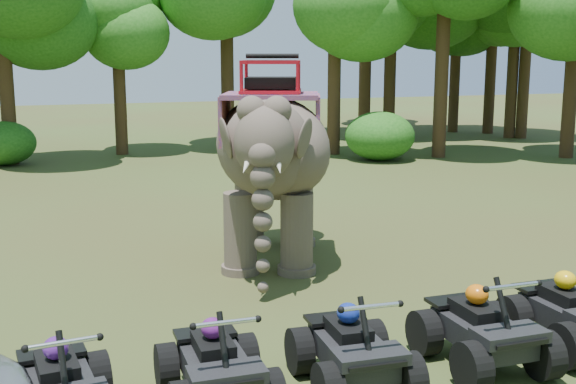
% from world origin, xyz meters
% --- Properties ---
extents(ground, '(110.00, 110.00, 0.00)m').
position_xyz_m(ground, '(0.00, 0.00, 0.00)').
color(ground, '#47381E').
rests_on(ground, ground).
extents(elephant, '(3.89, 5.38, 4.13)m').
position_xyz_m(elephant, '(0.62, 3.81, 2.07)').
color(elephant, brown).
rests_on(elephant, ground).
extents(atv_0, '(1.39, 1.82, 1.29)m').
position_xyz_m(atv_0, '(-3.88, -1.93, 0.64)').
color(atv_0, black).
rests_on(atv_0, ground).
extents(atv_1, '(1.33, 1.78, 1.28)m').
position_xyz_m(atv_1, '(-2.10, -1.95, 0.64)').
color(atv_1, black).
rests_on(atv_1, ground).
extents(atv_2, '(1.40, 1.84, 1.30)m').
position_xyz_m(atv_2, '(-0.38, -2.09, 0.65)').
color(atv_2, black).
rests_on(atv_2, ground).
extents(atv_3, '(1.38, 1.86, 1.35)m').
position_xyz_m(atv_3, '(1.51, -2.15, 0.68)').
color(atv_3, black).
rests_on(atv_3, ground).
extents(atv_4, '(1.36, 1.84, 1.34)m').
position_xyz_m(atv_4, '(3.09, -2.05, 0.67)').
color(atv_4, black).
rests_on(atv_4, ground).
extents(tree_0, '(4.98, 4.98, 7.11)m').
position_xyz_m(tree_0, '(0.00, 21.14, 3.55)').
color(tree_0, '#195114').
rests_on(tree_0, ground).
extents(tree_1, '(6.68, 6.68, 9.54)m').
position_xyz_m(tree_1, '(4.98, 22.18, 4.77)').
color(tree_1, '#195114').
rests_on(tree_1, ground).
extents(tree_2, '(5.86, 5.86, 8.37)m').
position_xyz_m(tree_2, '(8.44, 18.07, 4.19)').
color(tree_2, '#195114').
rests_on(tree_2, ground).
extents(tree_3, '(5.89, 5.89, 8.41)m').
position_xyz_m(tree_3, '(12.12, 15.68, 4.21)').
color(tree_3, '#195114').
rests_on(tree_3, ground).
extents(tree_4, '(5.96, 5.96, 8.52)m').
position_xyz_m(tree_4, '(16.94, 13.69, 4.26)').
color(tree_4, '#195114').
rests_on(tree_4, ground).
extents(tree_25, '(5.68, 5.68, 8.12)m').
position_xyz_m(tree_25, '(-4.39, 19.83, 4.06)').
color(tree_25, '#195114').
rests_on(tree_25, ground).
extents(tree_27, '(5.89, 5.89, 8.42)m').
position_xyz_m(tree_27, '(18.31, 24.05, 4.21)').
color(tree_27, '#195114').
rests_on(tree_27, ground).
extents(tree_29, '(6.99, 6.99, 9.98)m').
position_xyz_m(tree_29, '(13.80, 23.08, 4.99)').
color(tree_29, '#195114').
rests_on(tree_29, ground).
extents(tree_30, '(6.08, 6.08, 8.68)m').
position_xyz_m(tree_30, '(19.40, 20.58, 4.34)').
color(tree_30, '#195114').
rests_on(tree_30, ground).
extents(tree_32, '(7.36, 7.36, 10.52)m').
position_xyz_m(tree_32, '(12.68, 23.67, 5.26)').
color(tree_32, '#195114').
rests_on(tree_32, ground).
extents(tree_33, '(5.49, 5.49, 7.85)m').
position_xyz_m(tree_33, '(15.90, 29.98, 3.92)').
color(tree_33, '#195114').
rests_on(tree_33, ground).
extents(tree_35, '(6.22, 6.22, 8.89)m').
position_xyz_m(tree_35, '(19.70, 22.80, 4.44)').
color(tree_35, '#195114').
rests_on(tree_35, ground).
extents(tree_37, '(6.04, 6.04, 8.62)m').
position_xyz_m(tree_37, '(19.81, 20.19, 4.31)').
color(tree_37, '#195114').
rests_on(tree_37, ground).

